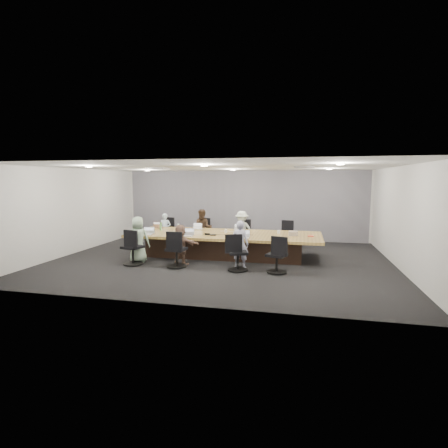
% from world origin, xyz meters
% --- Properties ---
extents(floor, '(10.00, 8.00, 0.00)m').
position_xyz_m(floor, '(0.00, 0.00, 0.00)').
color(floor, black).
rests_on(floor, ground).
extents(ceiling, '(10.00, 8.00, 0.00)m').
position_xyz_m(ceiling, '(0.00, 0.00, 2.80)').
color(ceiling, white).
rests_on(ceiling, wall_back).
extents(wall_back, '(10.00, 0.00, 2.80)m').
position_xyz_m(wall_back, '(0.00, 4.00, 1.40)').
color(wall_back, beige).
rests_on(wall_back, ground).
extents(wall_front, '(10.00, 0.00, 2.80)m').
position_xyz_m(wall_front, '(0.00, -4.00, 1.40)').
color(wall_front, beige).
rests_on(wall_front, ground).
extents(wall_left, '(0.00, 8.00, 2.80)m').
position_xyz_m(wall_left, '(-5.00, 0.00, 1.40)').
color(wall_left, beige).
rests_on(wall_left, ground).
extents(wall_right, '(0.00, 8.00, 2.80)m').
position_xyz_m(wall_right, '(5.00, 0.00, 1.40)').
color(wall_right, beige).
rests_on(wall_right, ground).
extents(curtain, '(9.80, 0.04, 2.80)m').
position_xyz_m(curtain, '(0.00, 3.92, 1.40)').
color(curtain, gray).
rests_on(curtain, ground).
extents(conference_table, '(6.00, 2.20, 0.74)m').
position_xyz_m(conference_table, '(0.00, 0.50, 0.40)').
color(conference_table, black).
rests_on(conference_table, ground).
extents(chair_0, '(0.64, 0.64, 0.79)m').
position_xyz_m(chair_0, '(-2.57, 2.20, 0.39)').
color(chair_0, black).
rests_on(chair_0, ground).
extents(chair_1, '(0.70, 0.70, 0.81)m').
position_xyz_m(chair_1, '(-1.11, 2.20, 0.41)').
color(chair_1, black).
rests_on(chair_1, ground).
extents(chair_2, '(0.59, 0.59, 0.78)m').
position_xyz_m(chair_2, '(0.32, 2.20, 0.39)').
color(chair_2, black).
rests_on(chair_2, ground).
extents(chair_3, '(0.62, 0.62, 0.78)m').
position_xyz_m(chair_3, '(1.93, 2.20, 0.39)').
color(chair_3, black).
rests_on(chair_3, ground).
extents(chair_4, '(0.72, 0.72, 0.87)m').
position_xyz_m(chair_4, '(-2.31, -1.20, 0.43)').
color(chair_4, black).
rests_on(chair_4, ground).
extents(chair_5, '(0.64, 0.64, 0.86)m').
position_xyz_m(chair_5, '(-0.99, -1.20, 0.43)').
color(chair_5, black).
rests_on(chair_5, ground).
extents(chair_6, '(0.72, 0.72, 0.84)m').
position_xyz_m(chair_6, '(0.74, -1.20, 0.42)').
color(chair_6, black).
rests_on(chair_6, ground).
extents(chair_7, '(0.69, 0.69, 0.80)m').
position_xyz_m(chair_7, '(1.77, -1.20, 0.40)').
color(chair_7, black).
rests_on(chair_7, ground).
extents(person_0, '(0.46, 0.33, 1.20)m').
position_xyz_m(person_0, '(-2.57, 1.85, 0.60)').
color(person_0, silver).
rests_on(person_0, ground).
extents(laptop_0, '(0.34, 0.25, 0.02)m').
position_xyz_m(laptop_0, '(-2.57, 1.30, 0.75)').
color(laptop_0, '#8C6647').
rests_on(laptop_0, conference_table).
extents(person_1, '(0.75, 0.64, 1.37)m').
position_xyz_m(person_1, '(-1.11, 1.85, 0.69)').
color(person_1, '#38281C').
rests_on(person_1, ground).
extents(laptop_1, '(0.33, 0.25, 0.02)m').
position_xyz_m(laptop_1, '(-1.11, 1.30, 0.75)').
color(laptop_1, '#B2B2B7').
rests_on(laptop_1, conference_table).
extents(person_2, '(0.96, 0.68, 1.34)m').
position_xyz_m(person_2, '(0.32, 1.85, 0.67)').
color(person_2, '#AFB9AC').
rests_on(person_2, ground).
extents(laptop_2, '(0.37, 0.29, 0.02)m').
position_xyz_m(laptop_2, '(0.32, 1.30, 0.75)').
color(laptop_2, '#B2B2B7').
rests_on(laptop_2, conference_table).
extents(person_4, '(0.74, 0.56, 1.36)m').
position_xyz_m(person_4, '(-2.31, -0.85, 0.68)').
color(person_4, '#94B196').
rests_on(person_4, ground).
extents(laptop_4, '(0.37, 0.29, 0.02)m').
position_xyz_m(laptop_4, '(-2.31, -0.30, 0.75)').
color(laptop_4, '#B2B2B7').
rests_on(laptop_4, conference_table).
extents(person_5, '(1.13, 0.59, 1.17)m').
position_xyz_m(person_5, '(-0.99, -0.85, 0.58)').
color(person_5, brown).
rests_on(person_5, ground).
extents(laptop_5, '(0.36, 0.26, 0.02)m').
position_xyz_m(laptop_5, '(-0.99, -0.30, 0.75)').
color(laptop_5, '#B2B2B7').
rests_on(laptop_5, conference_table).
extents(person_6, '(0.52, 0.37, 1.32)m').
position_xyz_m(person_6, '(0.74, -0.85, 0.66)').
color(person_6, '#9696B1').
rests_on(person_6, ground).
extents(laptop_6, '(0.31, 0.23, 0.02)m').
position_xyz_m(laptop_6, '(0.74, -0.30, 0.75)').
color(laptop_6, '#B2B2B7').
rests_on(laptop_6, conference_table).
extents(bottle_green_left, '(0.08, 0.08, 0.26)m').
position_xyz_m(bottle_green_left, '(-2.24, 0.67, 0.87)').
color(bottle_green_left, '#569853').
rests_on(bottle_green_left, conference_table).
extents(bottle_green_right, '(0.08, 0.08, 0.22)m').
position_xyz_m(bottle_green_right, '(0.58, 0.09, 0.85)').
color(bottle_green_right, '#569853').
rests_on(bottle_green_right, conference_table).
extents(bottle_clear, '(0.09, 0.09, 0.24)m').
position_xyz_m(bottle_clear, '(-1.64, 0.72, 0.86)').
color(bottle_clear, silver).
rests_on(bottle_clear, conference_table).
extents(cup_white_far, '(0.09, 0.09, 0.10)m').
position_xyz_m(cup_white_far, '(0.01, 0.64, 0.79)').
color(cup_white_far, white).
rests_on(cup_white_far, conference_table).
extents(cup_white_near, '(0.11, 0.11, 0.11)m').
position_xyz_m(cup_white_near, '(1.68, 0.84, 0.79)').
color(cup_white_near, white).
rests_on(cup_white_near, conference_table).
extents(mug_brown, '(0.10, 0.10, 0.10)m').
position_xyz_m(mug_brown, '(-2.39, 0.20, 0.79)').
color(mug_brown, brown).
rests_on(mug_brown, conference_table).
extents(mic_left, '(0.19, 0.16, 0.03)m').
position_xyz_m(mic_left, '(-0.26, -0.00, 0.76)').
color(mic_left, black).
rests_on(mic_left, conference_table).
extents(mic_right, '(0.19, 0.16, 0.03)m').
position_xyz_m(mic_right, '(0.48, 0.53, 0.76)').
color(mic_right, black).
rests_on(mic_right, conference_table).
extents(stapler, '(0.17, 0.05, 0.06)m').
position_xyz_m(stapler, '(-0.43, 0.02, 0.77)').
color(stapler, black).
rests_on(stapler, conference_table).
extents(canvas_bag, '(0.29, 0.20, 0.14)m').
position_xyz_m(canvas_bag, '(2.13, 0.47, 0.81)').
color(canvas_bag, gray).
rests_on(canvas_bag, conference_table).
extents(snack_packet, '(0.17, 0.12, 0.04)m').
position_xyz_m(snack_packet, '(2.65, 0.43, 0.76)').
color(snack_packet, '#E7573C').
rests_on(snack_packet, conference_table).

